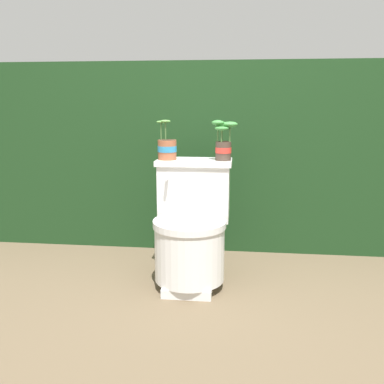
% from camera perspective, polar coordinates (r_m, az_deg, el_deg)
% --- Properties ---
extents(ground_plane, '(12.00, 12.00, 0.00)m').
position_cam_1_polar(ground_plane, '(2.39, 1.66, -13.02)').
color(ground_plane, brown).
extents(hedge_backdrop, '(3.85, 0.82, 1.27)m').
position_cam_1_polar(hedge_backdrop, '(3.25, 3.37, 5.30)').
color(hedge_backdrop, '#193819').
rests_on(hedge_backdrop, ground).
extents(toilet, '(0.43, 0.55, 0.68)m').
position_cam_1_polar(toilet, '(2.41, -0.09, -4.89)').
color(toilet, silver).
rests_on(toilet, ground).
extents(potted_plant_left, '(0.12, 0.11, 0.23)m').
position_cam_1_polar(potted_plant_left, '(2.47, -3.35, 5.88)').
color(potted_plant_left, '#9E5638').
rests_on(potted_plant_left, toilet).
extents(potted_plant_midleft, '(0.15, 0.11, 0.23)m').
position_cam_1_polar(potted_plant_midleft, '(2.43, 4.21, 6.60)').
color(potted_plant_midleft, '#47382D').
rests_on(potted_plant_midleft, toilet).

